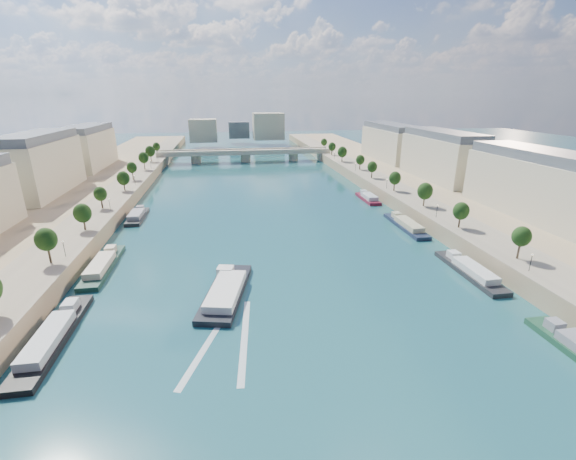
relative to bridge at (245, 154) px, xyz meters
name	(u,v)px	position (x,y,z in m)	size (l,w,h in m)	color
ground	(268,226)	(0.00, -133.33, -5.08)	(700.00, 700.00, 0.00)	#0D393B
quay_left	(37,230)	(-72.00, -133.33, -2.58)	(44.00, 520.00, 5.00)	#9E8460
quay_right	(463,209)	(72.00, -133.33, -2.58)	(44.00, 520.00, 5.00)	#9E8460
pave_left	(87,220)	(-57.00, -133.33, -0.03)	(14.00, 520.00, 0.10)	gray
pave_right	(426,204)	(57.00, -133.33, -0.03)	(14.00, 520.00, 0.10)	gray
trees_left	(93,201)	(-55.00, -131.33, 5.39)	(4.80, 268.80, 8.26)	#382B1E
trees_right	(410,184)	(55.00, -123.33, 5.39)	(4.80, 268.80, 8.26)	#382B1E
lamps_left	(90,221)	(-52.50, -143.33, 2.70)	(0.36, 200.36, 4.28)	black
lamps_right	(409,194)	(52.50, -128.33, 2.70)	(0.36, 200.36, 4.28)	black
buildings_left	(0,179)	(-85.00, -121.33, 11.37)	(16.00, 226.00, 23.20)	beige
buildings_right	(482,165)	(85.00, -121.33, 11.37)	(16.00, 226.00, 23.20)	beige
skyline	(243,128)	(3.19, 86.19, 9.57)	(79.00, 42.00, 22.00)	beige
bridge	(245,154)	(0.00, 0.00, 0.00)	(112.00, 12.00, 8.15)	#C1B79E
tour_barge	(226,291)	(-14.46, -179.28, -4.13)	(13.04, 27.14, 3.67)	black
wake	(227,339)	(-14.46, -195.92, -5.06)	(13.25, 25.99, 0.04)	silver
moored_barges_left	(58,330)	(-45.50, -189.08, -4.24)	(5.00, 156.18, 3.60)	#172232
moored_barges_right	(467,269)	(45.50, -177.20, -4.24)	(5.00, 158.68, 3.60)	black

